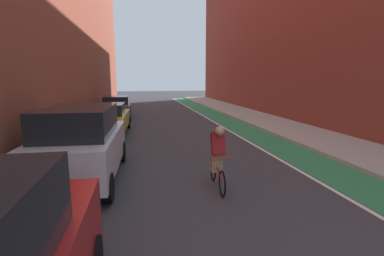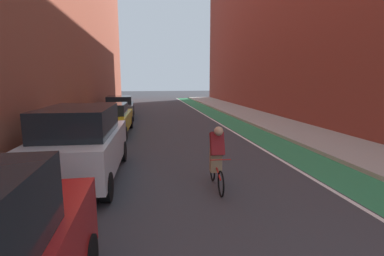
{
  "view_description": "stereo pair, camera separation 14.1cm",
  "coord_description": "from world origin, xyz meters",
  "px_view_note": "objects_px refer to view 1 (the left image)",
  "views": [
    {
      "loc": [
        -1.87,
        2.43,
        2.69
      ],
      "look_at": [
        -0.41,
        10.24,
        1.31
      ],
      "focal_mm": 26.56,
      "sensor_mm": 36.0,
      "label": 1
    },
    {
      "loc": [
        -1.73,
        2.41,
        2.69
      ],
      "look_at": [
        -0.41,
        10.24,
        1.31
      ],
      "focal_mm": 26.56,
      "sensor_mm": 36.0,
      "label": 2
    }
  ],
  "objects_px": {
    "parked_sedan_gray": "(116,107)",
    "cyclist_mid": "(217,155)",
    "parked_suv_white": "(81,143)",
    "parked_sedan_yellow_cab": "(107,119)"
  },
  "relations": [
    {
      "from": "parked_sedan_gray",
      "to": "cyclist_mid",
      "type": "bearing_deg",
      "value": -75.85
    },
    {
      "from": "parked_suv_white",
      "to": "parked_sedan_yellow_cab",
      "type": "xyz_separation_m",
      "value": [
        0.0,
        6.29,
        -0.23
      ]
    },
    {
      "from": "parked_suv_white",
      "to": "cyclist_mid",
      "type": "relative_size",
      "value": 2.62
    },
    {
      "from": "parked_sedan_gray",
      "to": "parked_suv_white",
      "type": "bearing_deg",
      "value": -90.02
    },
    {
      "from": "parked_suv_white",
      "to": "parked_sedan_yellow_cab",
      "type": "height_order",
      "value": "parked_suv_white"
    },
    {
      "from": "parked_sedan_gray",
      "to": "cyclist_mid",
      "type": "xyz_separation_m",
      "value": [
        3.38,
        -13.4,
        0.06
      ]
    },
    {
      "from": "parked_sedan_yellow_cab",
      "to": "cyclist_mid",
      "type": "height_order",
      "value": "cyclist_mid"
    },
    {
      "from": "parked_suv_white",
      "to": "parked_sedan_gray",
      "type": "relative_size",
      "value": 0.94
    },
    {
      "from": "parked_suv_white",
      "to": "parked_sedan_gray",
      "type": "height_order",
      "value": "parked_suv_white"
    },
    {
      "from": "parked_suv_white",
      "to": "cyclist_mid",
      "type": "bearing_deg",
      "value": -19.01
    }
  ]
}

